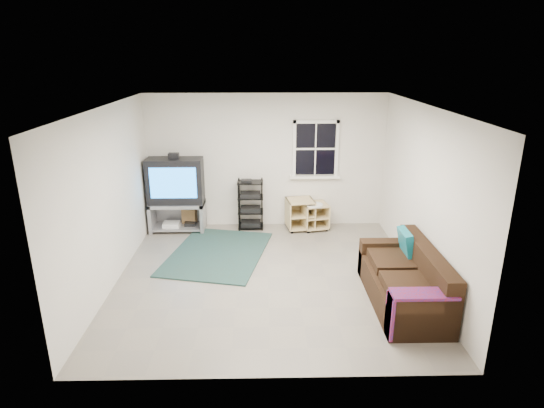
{
  "coord_description": "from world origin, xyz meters",
  "views": [
    {
      "loc": [
        -0.07,
        -6.32,
        3.31
      ],
      "look_at": [
        0.07,
        0.4,
        1.06
      ],
      "focal_mm": 30.0,
      "sensor_mm": 36.0,
      "label": 1
    }
  ],
  "objects_px": {
    "tv_unit": "(176,189)",
    "side_table_right": "(314,214)",
    "sofa": "(406,283)",
    "side_table_left": "(300,213)",
    "av_rack": "(251,207)"
  },
  "relations": [
    {
      "from": "sofa",
      "to": "av_rack",
      "type": "bearing_deg",
      "value": 127.27
    },
    {
      "from": "side_table_right",
      "to": "sofa",
      "type": "relative_size",
      "value": 0.29
    },
    {
      "from": "sofa",
      "to": "side_table_left",
      "type": "bearing_deg",
      "value": 113.46
    },
    {
      "from": "tv_unit",
      "to": "sofa",
      "type": "relative_size",
      "value": 0.81
    },
    {
      "from": "av_rack",
      "to": "side_table_left",
      "type": "distance_m",
      "value": 0.97
    },
    {
      "from": "tv_unit",
      "to": "av_rack",
      "type": "distance_m",
      "value": 1.48
    },
    {
      "from": "tv_unit",
      "to": "side_table_left",
      "type": "xyz_separation_m",
      "value": [
        2.38,
        0.05,
        -0.52
      ]
    },
    {
      "from": "av_rack",
      "to": "sofa",
      "type": "height_order",
      "value": "av_rack"
    },
    {
      "from": "tv_unit",
      "to": "side_table_right",
      "type": "bearing_deg",
      "value": 0.61
    },
    {
      "from": "tv_unit",
      "to": "side_table_right",
      "type": "distance_m",
      "value": 2.72
    },
    {
      "from": "tv_unit",
      "to": "side_table_right",
      "type": "height_order",
      "value": "tv_unit"
    },
    {
      "from": "tv_unit",
      "to": "side_table_right",
      "type": "xyz_separation_m",
      "value": [
        2.67,
        0.03,
        -0.54
      ]
    },
    {
      "from": "side_table_left",
      "to": "side_table_right",
      "type": "bearing_deg",
      "value": -3.98
    },
    {
      "from": "side_table_left",
      "to": "tv_unit",
      "type": "bearing_deg",
      "value": -178.83
    },
    {
      "from": "tv_unit",
      "to": "av_rack",
      "type": "xyz_separation_m",
      "value": [
        1.41,
        0.08,
        -0.41
      ]
    }
  ]
}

